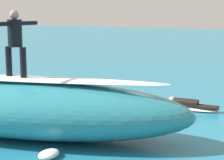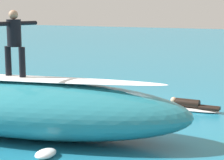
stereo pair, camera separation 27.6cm
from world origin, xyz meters
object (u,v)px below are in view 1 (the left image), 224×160
(surfboard_riding, at_px, (17,78))
(surfer_riding, at_px, (15,38))
(surfer_paddling, at_px, (190,103))
(surfboard_paddling, at_px, (186,108))

(surfboard_riding, height_order, surfer_riding, surfer_riding)
(surfer_riding, relative_size, surfer_paddling, 1.02)
(surfer_riding, xyz_separation_m, surfer_paddling, (-2.85, -4.64, -2.20))
(surfboard_riding, height_order, surfboard_paddling, surfboard_riding)
(surfer_riding, distance_m, surfer_paddling, 5.87)
(surfboard_paddling, relative_size, surfer_paddling, 1.29)
(surfboard_riding, xyz_separation_m, surfboard_paddling, (-2.73, -4.64, -1.39))
(surfer_paddling, bearing_deg, surfboard_paddling, 0.00)
(surfboard_riding, height_order, surfer_paddling, surfboard_riding)
(surfboard_riding, relative_size, surfer_paddling, 1.18)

